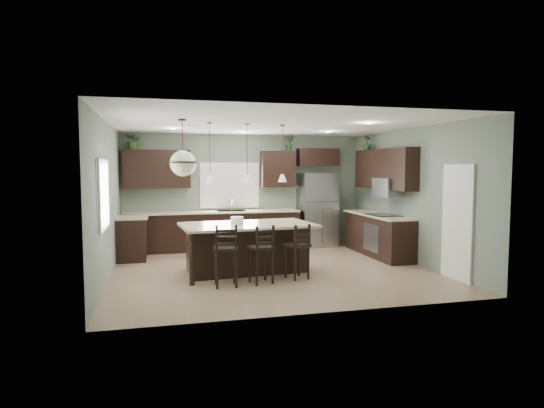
% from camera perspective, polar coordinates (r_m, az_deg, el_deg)
% --- Properties ---
extents(ground, '(6.00, 6.00, 0.00)m').
position_cam_1_polar(ground, '(8.94, 0.00, -8.23)').
color(ground, '#9E8466').
rests_on(ground, ground).
extents(pantry_door, '(0.04, 0.82, 2.04)m').
position_cam_1_polar(pantry_door, '(8.63, 22.22, -2.14)').
color(pantry_door, white).
rests_on(pantry_door, ground).
extents(window_back, '(1.35, 0.02, 1.00)m').
position_cam_1_polar(window_back, '(11.33, -5.33, 2.36)').
color(window_back, white).
rests_on(window_back, room_shell).
extents(window_left, '(0.02, 1.10, 1.00)m').
position_cam_1_polar(window_left, '(7.72, -20.50, 1.11)').
color(window_left, white).
rests_on(window_left, room_shell).
extents(left_return_cabs, '(0.60, 0.90, 0.90)m').
position_cam_1_polar(left_return_cabs, '(10.28, -17.19, -4.19)').
color(left_return_cabs, black).
rests_on(left_return_cabs, ground).
extents(left_return_countertop, '(0.66, 0.96, 0.04)m').
position_cam_1_polar(left_return_countertop, '(10.23, -17.14, -1.59)').
color(left_return_countertop, beige).
rests_on(left_return_countertop, left_return_cabs).
extents(back_lower_cabs, '(4.20, 0.60, 0.90)m').
position_cam_1_polar(back_lower_cabs, '(11.08, -7.37, -3.42)').
color(back_lower_cabs, black).
rests_on(back_lower_cabs, ground).
extents(back_countertop, '(4.20, 0.66, 0.04)m').
position_cam_1_polar(back_countertop, '(11.01, -7.38, -1.01)').
color(back_countertop, beige).
rests_on(back_countertop, back_lower_cabs).
extents(sink_inset, '(0.70, 0.45, 0.01)m').
position_cam_1_polar(sink_inset, '(11.07, -5.07, -0.88)').
color(sink_inset, gray).
rests_on(sink_inset, back_countertop).
extents(faucet, '(0.02, 0.02, 0.28)m').
position_cam_1_polar(faucet, '(11.03, -5.05, -0.14)').
color(faucet, silver).
rests_on(faucet, back_countertop).
extents(back_upper_left, '(1.55, 0.34, 0.90)m').
position_cam_1_polar(back_upper_left, '(11.04, -14.27, 4.26)').
color(back_upper_left, black).
rests_on(back_upper_left, room_shell).
extents(back_upper_right, '(0.85, 0.34, 0.90)m').
position_cam_1_polar(back_upper_right, '(11.42, 0.75, 4.40)').
color(back_upper_right, black).
rests_on(back_upper_right, room_shell).
extents(fridge_header, '(1.05, 0.34, 0.45)m').
position_cam_1_polar(fridge_header, '(11.73, 5.75, 5.85)').
color(fridge_header, black).
rests_on(fridge_header, room_shell).
extents(right_lower_cabs, '(0.60, 2.35, 0.90)m').
position_cam_1_polar(right_lower_cabs, '(10.61, 13.14, -3.85)').
color(right_lower_cabs, black).
rests_on(right_lower_cabs, ground).
extents(right_countertop, '(0.66, 2.35, 0.04)m').
position_cam_1_polar(right_countertop, '(10.54, 13.09, -1.33)').
color(right_countertop, beige).
rests_on(right_countertop, right_lower_cabs).
extents(cooktop, '(0.58, 0.75, 0.02)m').
position_cam_1_polar(cooktop, '(10.30, 13.79, -1.34)').
color(cooktop, black).
rests_on(cooktop, right_countertop).
extents(wall_oven_front, '(0.01, 0.72, 0.60)m').
position_cam_1_polar(wall_oven_front, '(10.23, 12.32, -4.14)').
color(wall_oven_front, gray).
rests_on(wall_oven_front, right_lower_cabs).
extents(right_upper_cabs, '(0.34, 2.35, 0.90)m').
position_cam_1_polar(right_upper_cabs, '(10.56, 13.92, 4.27)').
color(right_upper_cabs, black).
rests_on(right_upper_cabs, room_shell).
extents(microwave, '(0.40, 0.75, 0.40)m').
position_cam_1_polar(microwave, '(10.30, 14.34, 2.03)').
color(microwave, gray).
rests_on(microwave, right_upper_cabs).
extents(refrigerator, '(0.90, 0.74, 1.85)m').
position_cam_1_polar(refrigerator, '(11.57, 5.67, -0.70)').
color(refrigerator, '#999AA1').
rests_on(refrigerator, ground).
extents(kitchen_island, '(2.55, 1.59, 0.92)m').
position_cam_1_polar(kitchen_island, '(8.63, -3.09, -5.55)').
color(kitchen_island, black).
rests_on(kitchen_island, ground).
extents(serving_dish, '(0.24, 0.24, 0.14)m').
position_cam_1_polar(serving_dish, '(8.51, -4.41, -2.08)').
color(serving_dish, white).
rests_on(serving_dish, kitchen_island).
extents(bar_stool_left, '(0.41, 0.41, 1.06)m').
position_cam_1_polar(bar_stool_left, '(7.62, -5.82, -6.41)').
color(bar_stool_left, black).
rests_on(bar_stool_left, ground).
extents(bar_stool_center, '(0.45, 0.45, 1.02)m').
position_cam_1_polar(bar_stool_center, '(7.79, -1.39, -6.31)').
color(bar_stool_center, black).
rests_on(bar_stool_center, ground).
extents(bar_stool_right, '(0.46, 0.46, 1.00)m').
position_cam_1_polar(bar_stool_right, '(8.12, 3.16, -5.94)').
color(bar_stool_right, black).
rests_on(bar_stool_right, ground).
extents(pendant_left, '(0.17, 0.17, 1.10)m').
position_cam_1_polar(pendant_left, '(8.34, -7.80, 6.39)').
color(pendant_left, silver).
rests_on(pendant_left, room_shell).
extents(pendant_center, '(0.17, 0.17, 1.10)m').
position_cam_1_polar(pendant_center, '(8.51, -3.14, 6.39)').
color(pendant_center, silver).
rests_on(pendant_center, room_shell).
extents(pendant_right, '(0.17, 0.17, 1.10)m').
position_cam_1_polar(pendant_right, '(8.72, 1.31, 6.35)').
color(pendant_right, silver).
rests_on(pendant_right, room_shell).
extents(chandelier, '(0.48, 0.48, 0.97)m').
position_cam_1_polar(chandelier, '(7.90, -11.15, 6.93)').
color(chandelier, beige).
rests_on(chandelier, room_shell).
extents(plant_back_left, '(0.42, 0.37, 0.44)m').
position_cam_1_polar(plant_back_left, '(11.04, -16.99, 7.69)').
color(plant_back_left, '#274D21').
rests_on(plant_back_left, back_upper_left).
extents(plant_back_right, '(0.24, 0.20, 0.40)m').
position_cam_1_polar(plant_back_right, '(11.48, 2.23, 7.66)').
color(plant_back_right, '#2A5625').
rests_on(plant_back_right, back_upper_right).
extents(plant_right_wall, '(0.25, 0.25, 0.36)m').
position_cam_1_polar(plant_right_wall, '(11.31, 11.83, 7.51)').
color(plant_right_wall, '#264E22').
rests_on(plant_right_wall, right_upper_cabs).
extents(room_shell, '(6.00, 6.00, 6.00)m').
position_cam_1_polar(room_shell, '(8.72, 0.00, 2.73)').
color(room_shell, slate).
rests_on(room_shell, ground).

